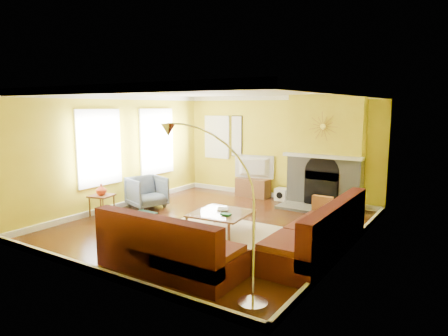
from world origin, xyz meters
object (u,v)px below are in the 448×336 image
Objects in this scene: sectional_sofa at (244,223)px; coffee_table at (221,222)px; media_console at (253,188)px; armchair at (147,192)px; side_table at (102,206)px; arc_lamp at (212,213)px.

coffee_table is at bearing 147.99° from sectional_sofa.
armchair is at bearing -123.69° from media_console.
armchair is (-1.60, -2.40, 0.13)m from media_console.
side_table reaches higher than coffee_table.
arc_lamp is at bearing -73.41° from sectional_sofa.
media_console is 0.41× the size of arc_lamp.
media_console is at bearing 113.52° from arc_lamp.
arc_lamp is at bearing -59.29° from coffee_table.
arc_lamp is at bearing -22.49° from side_table.
arc_lamp is (1.31, -2.20, 0.89)m from coffee_table.
arc_lamp reaches higher than sectional_sofa.
side_table is (-0.20, -1.20, -0.12)m from armchair.
media_console is 4.02m from side_table.
armchair is 4.92m from arc_lamp.
coffee_table is at bearing 10.12° from side_table.
sectional_sofa is 4.03m from media_console.
coffee_table is 2.70m from armchair.
side_table is at bearing 157.51° from arc_lamp.
armchair is 1.22m from side_table.
sectional_sofa reaches higher than coffee_table.
coffee_table is 2.84m from side_table.
sectional_sofa is 7.38× the size of side_table.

